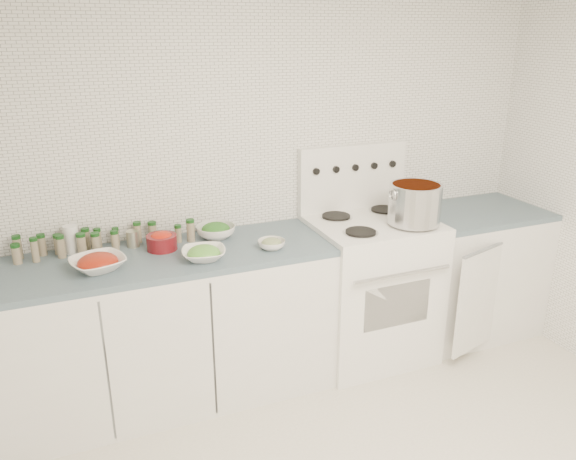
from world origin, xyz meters
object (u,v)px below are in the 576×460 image
Objects in this scene: bowl_tomato at (98,263)px; stock_pot at (415,202)px; stove at (369,284)px; bowl_snowpea at (204,253)px.

stock_pot is at bearing -2.88° from bowl_tomato.
stove is 4.01× the size of stock_pot.
stock_pot is (0.19, -0.16, 0.58)m from stove.
stove is 1.20m from bowl_snowpea.
bowl_tomato is at bearing -177.66° from stove.
bowl_snowpea is (-1.31, 0.03, -0.14)m from stock_pot.
bowl_snowpea is (0.54, -0.07, -0.00)m from bowl_tomato.
stock_pot is 1.32m from bowl_snowpea.
stove reaches higher than stock_pot.
bowl_tomato is (-1.85, 0.09, -0.14)m from stock_pot.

